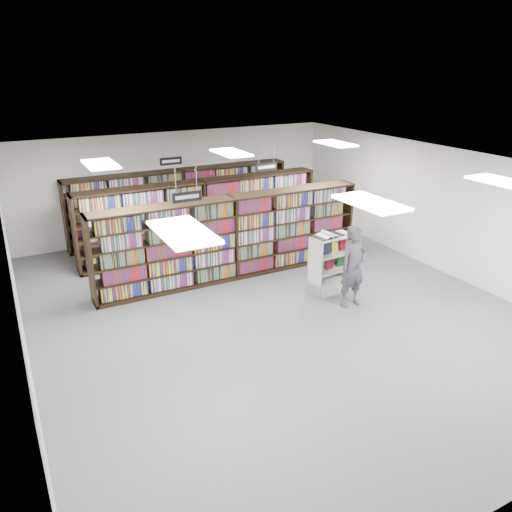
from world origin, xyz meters
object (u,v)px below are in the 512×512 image
endcap_display (329,272)px  shopper (353,267)px  open_book (328,235)px  bookshelf_row_near (233,238)px

endcap_display → shopper: 0.97m
endcap_display → open_book: bearing=173.9°
bookshelf_row_near → open_book: size_ratio=9.10×
endcap_display → shopper: (-0.00, -0.86, 0.46)m
bookshelf_row_near → endcap_display: 2.55m
endcap_display → shopper: bearing=-94.0°
endcap_display → shopper: size_ratio=0.75×
endcap_display → shopper: shopper is taller
bookshelf_row_near → endcap_display: bearing=-47.9°
bookshelf_row_near → open_book: (1.57, -1.84, 0.38)m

